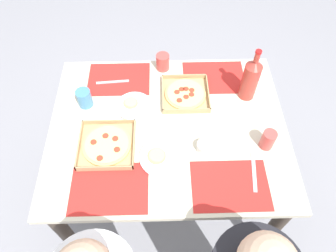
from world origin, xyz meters
TOP-DOWN VIEW (x-y plane):
  - ground_plane at (0.00, 0.00)m, footprint 6.00×6.00m
  - dining_table at (0.00, 0.00)m, footprint 1.24×0.99m
  - placemat_near_left at (-0.28, -0.34)m, footprint 0.36×0.26m
  - placemat_near_right at (0.28, -0.34)m, footprint 0.36×0.26m
  - placemat_far_left at (-0.28, 0.34)m, footprint 0.36×0.26m
  - placemat_far_right at (0.28, 0.34)m, footprint 0.36×0.26m
  - pizza_box_edge_far at (0.31, 0.12)m, footprint 0.28×0.28m
  - pizza_box_corner_right at (-0.10, -0.21)m, footprint 0.26×0.26m
  - plate_far_left at (0.04, 0.19)m, footprint 0.22×0.22m
  - plate_near_left at (0.18, -0.13)m, footprint 0.20×0.20m
  - soda_bottle at (-0.44, -0.20)m, footprint 0.09×0.09m
  - cup_clear_left at (0.02, -0.43)m, footprint 0.08×0.08m
  - cup_dark at (-0.49, 0.13)m, footprint 0.07×0.07m
  - cup_clear_right at (0.45, -0.16)m, footprint 0.08×0.08m
  - condiment_bowl at (-0.17, 0.15)m, footprint 0.07×0.07m
  - fork_by_near_left at (0.31, -0.32)m, footprint 0.19×0.03m
  - knife_by_far_left at (-0.40, 0.28)m, footprint 0.04×0.21m
  - fork_by_near_right at (-0.31, -0.01)m, footprint 0.19×0.06m

SIDE VIEW (x-z plane):
  - ground_plane at x=0.00m, z-range 0.00..0.00m
  - dining_table at x=0.00m, z-range 0.26..1.04m
  - placemat_near_left at x=-0.28m, z-range 0.78..0.78m
  - placemat_near_right at x=0.28m, z-range 0.78..0.78m
  - placemat_far_left at x=-0.28m, z-range 0.78..0.78m
  - placemat_far_right at x=0.28m, z-range 0.78..0.78m
  - fork_by_near_left at x=0.31m, z-range 0.78..0.78m
  - knife_by_far_left at x=-0.40m, z-range 0.78..0.78m
  - fork_by_near_right at x=-0.31m, z-range 0.78..0.78m
  - plate_far_left at x=0.04m, z-range 0.77..0.80m
  - plate_near_left at x=0.18m, z-range 0.77..0.80m
  - pizza_box_edge_far at x=0.31m, z-range 0.77..0.81m
  - pizza_box_corner_right at x=-0.10m, z-range 0.77..0.81m
  - condiment_bowl at x=-0.17m, z-range 0.78..0.83m
  - cup_clear_left at x=0.02m, z-range 0.78..0.88m
  - cup_clear_right at x=0.45m, z-range 0.78..0.88m
  - cup_dark at x=-0.49m, z-range 0.78..0.88m
  - soda_bottle at x=-0.44m, z-range 0.75..1.07m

